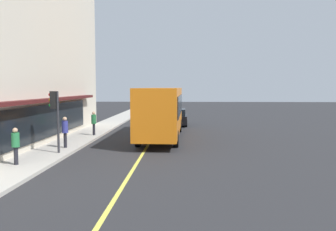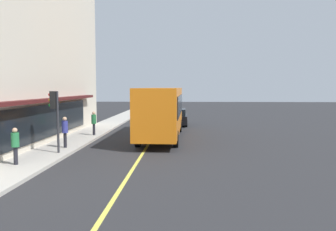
# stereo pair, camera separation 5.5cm
# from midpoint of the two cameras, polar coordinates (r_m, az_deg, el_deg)

# --- Properties ---
(ground) EXTENTS (120.00, 120.00, 0.00)m
(ground) POSITION_cam_midpoint_polar(r_m,az_deg,el_deg) (25.34, -2.44, -3.41)
(ground) COLOR #28282B
(sidewalk) EXTENTS (80.00, 2.42, 0.15)m
(sidewalk) POSITION_cam_midpoint_polar(r_m,az_deg,el_deg) (26.22, -13.25, -3.09)
(sidewalk) COLOR #B2ADA3
(sidewalk) RESTS_ON ground
(lane_centre_stripe) EXTENTS (36.00, 0.16, 0.01)m
(lane_centre_stripe) POSITION_cam_midpoint_polar(r_m,az_deg,el_deg) (25.34, -2.44, -3.40)
(lane_centre_stripe) COLOR #D8D14C
(lane_centre_stripe) RESTS_ON ground
(bus) EXTENTS (11.17, 2.76, 3.50)m
(bus) POSITION_cam_midpoint_polar(r_m,az_deg,el_deg) (24.10, -1.10, 0.92)
(bus) COLOR orange
(bus) RESTS_ON ground
(traffic_light) EXTENTS (0.30, 0.52, 3.20)m
(traffic_light) POSITION_cam_midpoint_polar(r_m,az_deg,el_deg) (18.88, -18.16, 1.33)
(traffic_light) COLOR #2D2D33
(traffic_light) RESTS_ON sidewalk
(car_black) EXTENTS (4.31, 1.87, 1.52)m
(car_black) POSITION_cam_midpoint_polar(r_m,az_deg,el_deg) (32.62, 1.46, -0.29)
(car_black) COLOR black
(car_black) RESTS_ON ground
(pedestrian_by_curb) EXTENTS (0.34, 0.34, 1.63)m
(pedestrian_by_curb) POSITION_cam_midpoint_polar(r_m,az_deg,el_deg) (16.70, -23.79, -4.10)
(pedestrian_by_curb) COLOR black
(pedestrian_by_curb) RESTS_ON sidewalk
(pedestrian_near_storefront) EXTENTS (0.34, 0.34, 1.69)m
(pedestrian_near_storefront) POSITION_cam_midpoint_polar(r_m,az_deg,el_deg) (25.26, -12.13, -0.88)
(pedestrian_near_storefront) COLOR black
(pedestrian_near_storefront) RESTS_ON sidewalk
(pedestrian_waiting) EXTENTS (0.34, 0.34, 1.74)m
(pedestrian_waiting) POSITION_cam_midpoint_polar(r_m,az_deg,el_deg) (20.42, -16.59, -2.16)
(pedestrian_waiting) COLOR black
(pedestrian_waiting) RESTS_ON sidewalk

